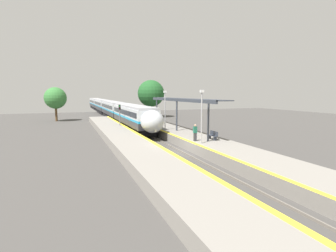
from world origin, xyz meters
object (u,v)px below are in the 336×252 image
(person_waiting, at_px, (195,132))
(lamppost_near, at_px, (202,113))
(train, at_px, (108,107))
(railway_signal, at_px, (120,115))
(platform_bench, at_px, (213,135))
(lamppost_mid, at_px, (165,107))

(person_waiting, xyz_separation_m, lamppost_near, (0.03, -1.22, 2.03))
(train, relative_size, lamppost_near, 15.37)
(train, relative_size, railway_signal, 19.38)
(train, height_order, platform_bench, train)
(platform_bench, xyz_separation_m, railway_signal, (-6.62, 15.38, 1.05))
(person_waiting, relative_size, lamppost_near, 0.33)
(person_waiting, height_order, railway_signal, railway_signal)
(railway_signal, height_order, lamppost_mid, lamppost_mid)
(train, height_order, railway_signal, railway_signal)
(platform_bench, bearing_deg, train, 95.78)
(person_waiting, bearing_deg, railway_signal, 106.47)
(lamppost_near, relative_size, lamppost_mid, 1.00)
(person_waiting, xyz_separation_m, lamppost_mid, (0.03, 8.67, 2.03))
(platform_bench, relative_size, railway_signal, 0.38)
(platform_bench, bearing_deg, person_waiting, -178.52)
(train, xyz_separation_m, lamppost_near, (2.39, -44.79, 1.62))
(person_waiting, bearing_deg, lamppost_near, -88.40)
(lamppost_near, bearing_deg, person_waiting, 91.60)
(railway_signal, bearing_deg, lamppost_near, -74.57)
(person_waiting, distance_m, lamppost_near, 2.37)
(train, distance_m, lamppost_mid, 35.03)
(railway_signal, relative_size, lamppost_mid, 0.79)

